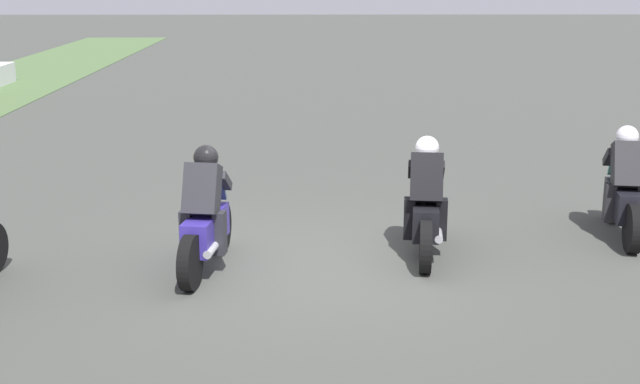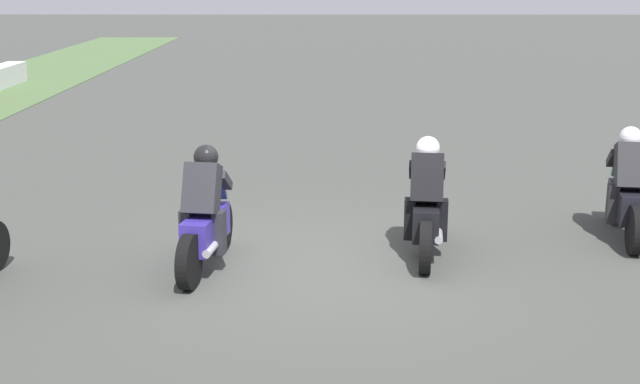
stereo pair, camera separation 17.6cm
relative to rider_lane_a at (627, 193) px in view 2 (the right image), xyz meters
name	(u,v)px [view 2 (the right image)]	position (x,y,z in m)	size (l,w,h in m)	color
ground_plane	(323,265)	(-1.13, 4.07, -0.62)	(120.00, 120.00, 0.00)	#43453F
rider_lane_a	(627,193)	(0.00, 0.00, 0.00)	(2.04, 0.60, 1.51)	black
rider_lane_b	(426,207)	(-0.71, 2.77, 0.00)	(2.04, 0.58, 1.51)	black
rider_lane_c	(205,219)	(-1.24, 5.49, 0.00)	(2.04, 0.59, 1.51)	black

